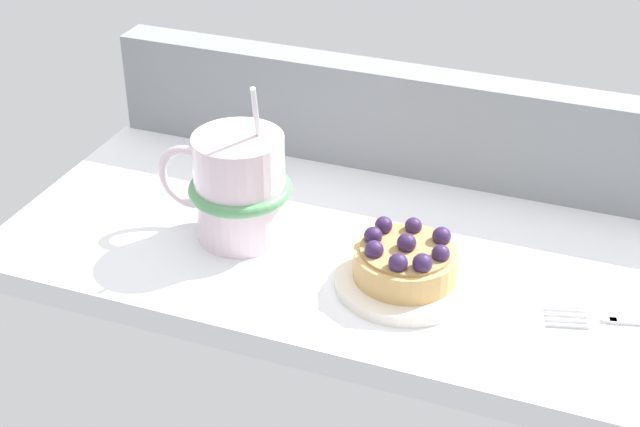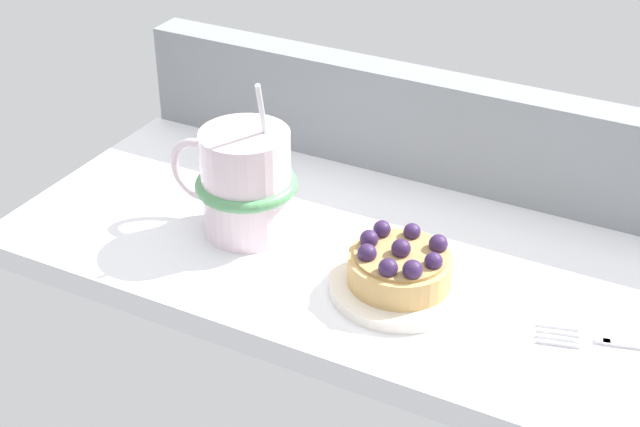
# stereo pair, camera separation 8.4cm
# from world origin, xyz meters

# --- Properties ---
(ground_plane) EXTENTS (0.66, 0.34, 0.02)m
(ground_plane) POSITION_xyz_m (0.00, 0.00, -0.01)
(ground_plane) COLOR white
(window_rail_back) EXTENTS (0.64, 0.04, 0.11)m
(window_rail_back) POSITION_xyz_m (0.00, 0.15, 0.06)
(window_rail_back) COLOR gray
(window_rail_back) RESTS_ON ground_plane
(dessert_plate) EXTENTS (0.12, 0.12, 0.01)m
(dessert_plate) POSITION_xyz_m (0.06, -0.06, 0.01)
(dessert_plate) COLOR silver
(dessert_plate) RESTS_ON ground_plane
(raspberry_tart) EXTENTS (0.09, 0.09, 0.04)m
(raspberry_tart) POSITION_xyz_m (0.06, -0.06, 0.03)
(raspberry_tart) COLOR tan
(raspberry_tart) RESTS_ON dessert_plate
(coffee_mug) EXTENTS (0.13, 0.10, 0.16)m
(coffee_mug) POSITION_xyz_m (-0.11, -0.03, 0.05)
(coffee_mug) COLOR silver
(coffee_mug) RESTS_ON ground_plane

